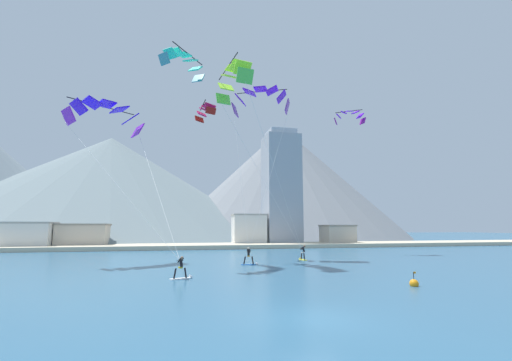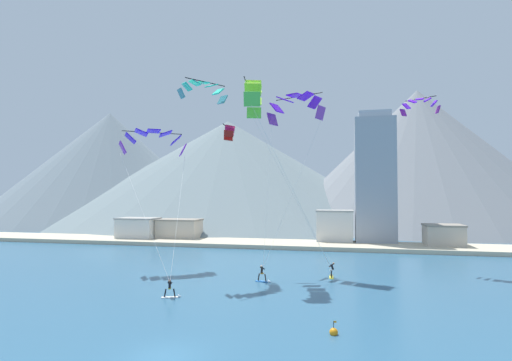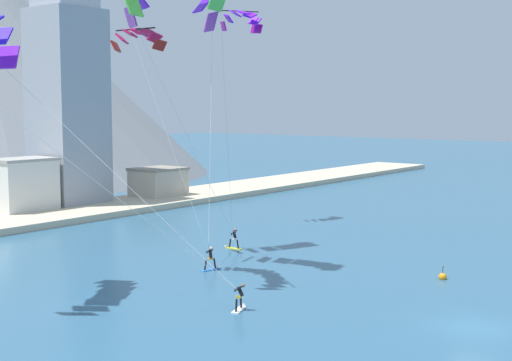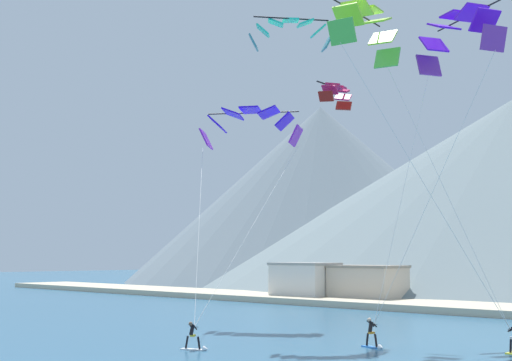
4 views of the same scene
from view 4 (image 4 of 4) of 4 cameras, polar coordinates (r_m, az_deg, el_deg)
kitesurfer_near_trail at (r=41.94m, az=-4.84°, el=-12.71°), size 1.77×0.97×1.71m
kitesurfer_mid_center at (r=43.35m, az=9.38°, el=-12.35°), size 1.78×0.85×1.82m
parafoil_kite_near_lead at (r=47.92m, az=8.85°, el=12.00°), size 9.87×7.83×20.07m
parafoil_kite_near_trail at (r=57.69m, az=-0.44°, el=4.63°), size 12.30×15.96×15.99m
parafoil_kite_mid_center at (r=49.26m, az=15.86°, el=11.26°), size 7.32×8.37×19.78m
parafoil_kite_distant_high_outer at (r=49.09m, az=6.45°, el=6.98°), size 2.12×3.93×1.54m
parafoil_kite_distant_mid_solo at (r=50.56m, az=2.78°, el=11.93°), size 4.90×5.17×2.24m
shore_building_promenade_mid at (r=82.45m, az=8.92°, el=-8.20°), size 8.31×5.18×4.31m
shore_building_quay_east at (r=85.87m, az=3.91°, el=-8.09°), size 7.63×5.07×4.57m
mountain_peak_east_shoulder at (r=151.49m, az=5.24°, el=-1.01°), size 81.66×81.66×37.18m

